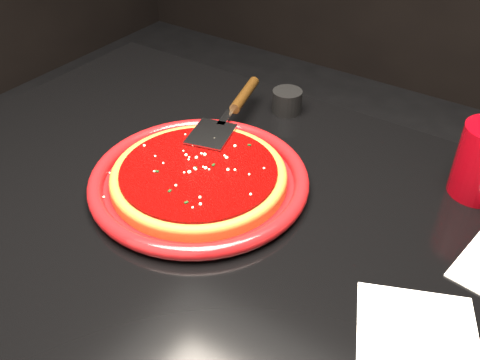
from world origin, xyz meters
name	(u,v)px	position (x,y,z in m)	size (l,w,h in m)	color
plate	(199,180)	(-0.10, 0.03, 0.76)	(0.36, 0.36, 0.03)	maroon
pizza_crust	(199,178)	(-0.10, 0.03, 0.77)	(0.29, 0.29, 0.01)	#94491C
pizza_crust_rim	(199,174)	(-0.10, 0.03, 0.77)	(0.29, 0.29, 0.02)	#94491C
pizza_sauce	(199,172)	(-0.10, 0.03, 0.78)	(0.25, 0.25, 0.01)	#650201
parmesan_dusting	(198,168)	(-0.10, 0.03, 0.79)	(0.25, 0.25, 0.01)	beige
basil_flecks	(198,169)	(-0.10, 0.03, 0.79)	(0.22, 0.22, 0.00)	black
pizza_server	(230,111)	(-0.15, 0.20, 0.79)	(0.08, 0.29, 0.02)	silver
napkin_a	(417,336)	(0.30, -0.05, 0.75)	(0.14, 0.14, 0.00)	white
ramekin	(287,101)	(-0.10, 0.32, 0.77)	(0.06, 0.06, 0.05)	black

